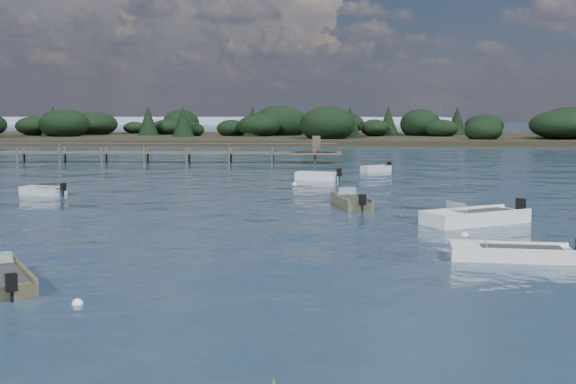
{
  "coord_description": "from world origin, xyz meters",
  "views": [
    {
      "loc": [
        3.7,
        -24.09,
        5.41
      ],
      "look_at": [
        2.36,
        14.0,
        1.0
      ],
      "focal_mm": 45.0,
      "sensor_mm": 36.0,
      "label": 1
    }
  ],
  "objects_px": {
    "dinghy_extra_a": "(351,203)",
    "dinghy_mid_white_a": "(510,255)",
    "jetty": "(62,153)",
    "tender_far_white": "(317,178)",
    "tender_far_grey": "(43,193)",
    "tender_far_grey_b": "(376,170)",
    "dinghy_mid_white_b": "(475,220)"
  },
  "relations": [
    {
      "from": "tender_far_white",
      "to": "dinghy_mid_white_a",
      "type": "distance_m",
      "value": 29.62
    },
    {
      "from": "dinghy_mid_white_a",
      "to": "tender_far_grey",
      "type": "bearing_deg",
      "value": 142.24
    },
    {
      "from": "dinghy_mid_white_b",
      "to": "jetty",
      "type": "bearing_deg",
      "value": 131.05
    },
    {
      "from": "tender_far_white",
      "to": "jetty",
      "type": "height_order",
      "value": "jetty"
    },
    {
      "from": "dinghy_extra_a",
      "to": "tender_far_white",
      "type": "xyz_separation_m",
      "value": [
        -1.85,
        14.8,
        0.01
      ]
    },
    {
      "from": "jetty",
      "to": "tender_far_grey_b",
      "type": "bearing_deg",
      "value": -17.27
    },
    {
      "from": "dinghy_extra_a",
      "to": "tender_far_grey",
      "type": "relative_size",
      "value": 1.39
    },
    {
      "from": "dinghy_extra_a",
      "to": "tender_far_white",
      "type": "relative_size",
      "value": 1.26
    },
    {
      "from": "tender_far_grey_b",
      "to": "tender_far_white",
      "type": "relative_size",
      "value": 0.79
    },
    {
      "from": "tender_far_white",
      "to": "jetty",
      "type": "distance_m",
      "value": 31.05
    },
    {
      "from": "tender_far_grey",
      "to": "tender_far_white",
      "type": "bearing_deg",
      "value": 30.1
    },
    {
      "from": "tender_far_grey_b",
      "to": "tender_far_grey",
      "type": "relative_size",
      "value": 0.87
    },
    {
      "from": "tender_far_grey_b",
      "to": "jetty",
      "type": "bearing_deg",
      "value": 162.73
    },
    {
      "from": "jetty",
      "to": "tender_far_white",
      "type": "bearing_deg",
      "value": -34.01
    },
    {
      "from": "dinghy_mid_white_a",
      "to": "tender_far_grey_b",
      "type": "bearing_deg",
      "value": 92.69
    },
    {
      "from": "dinghy_extra_a",
      "to": "tender_far_grey",
      "type": "bearing_deg",
      "value": 166.16
    },
    {
      "from": "dinghy_extra_a",
      "to": "dinghy_mid_white_b",
      "type": "height_order",
      "value": "dinghy_mid_white_b"
    },
    {
      "from": "dinghy_extra_a",
      "to": "dinghy_mid_white_a",
      "type": "height_order",
      "value": "dinghy_extra_a"
    },
    {
      "from": "dinghy_extra_a",
      "to": "dinghy_mid_white_a",
      "type": "distance_m",
      "value": 14.89
    },
    {
      "from": "tender_far_white",
      "to": "dinghy_mid_white_a",
      "type": "bearing_deg",
      "value": -76.61
    },
    {
      "from": "tender_far_grey_b",
      "to": "dinghy_extra_a",
      "type": "xyz_separation_m",
      "value": [
        -3.29,
        -22.56,
        0.02
      ]
    },
    {
      "from": "tender_far_white",
      "to": "dinghy_mid_white_a",
      "type": "xyz_separation_m",
      "value": [
        6.86,
        -28.82,
        -0.03
      ]
    },
    {
      "from": "tender_far_white",
      "to": "dinghy_mid_white_a",
      "type": "height_order",
      "value": "tender_far_white"
    },
    {
      "from": "dinghy_extra_a",
      "to": "jetty",
      "type": "height_order",
      "value": "jetty"
    },
    {
      "from": "dinghy_mid_white_a",
      "to": "tender_far_grey",
      "type": "height_order",
      "value": "dinghy_mid_white_a"
    },
    {
      "from": "tender_far_grey",
      "to": "jetty",
      "type": "xyz_separation_m",
      "value": [
        -8.37,
        27.43,
        0.84
      ]
    },
    {
      "from": "dinghy_mid_white_a",
      "to": "tender_far_white",
      "type": "bearing_deg",
      "value": 103.39
    },
    {
      "from": "tender_far_grey",
      "to": "jetty",
      "type": "relative_size",
      "value": 0.05
    },
    {
      "from": "tender_far_white",
      "to": "jetty",
      "type": "relative_size",
      "value": 0.06
    },
    {
      "from": "tender_far_grey_b",
      "to": "tender_far_grey",
      "type": "bearing_deg",
      "value": -141.6
    },
    {
      "from": "tender_far_grey_b",
      "to": "dinghy_mid_white_b",
      "type": "xyz_separation_m",
      "value": [
        2.25,
        -28.43,
        0.04
      ]
    },
    {
      "from": "dinghy_extra_a",
      "to": "dinghy_mid_white_b",
      "type": "distance_m",
      "value": 8.07
    }
  ]
}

